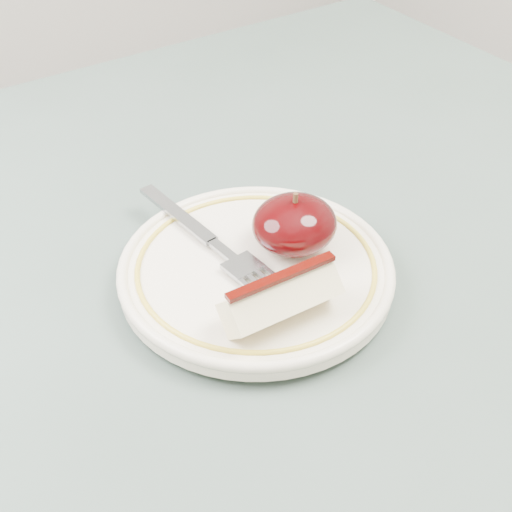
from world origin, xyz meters
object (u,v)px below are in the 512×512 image
plate (256,270)px  fork (213,243)px  table (295,341)px  apple_half (294,224)px

plate → fork: 0.04m
fork → plate: bearing=-163.0°
table → fork: bearing=143.7°
fork → table: bearing=-132.1°
apple_half → table: bearing=-87.7°
table → apple_half: apple_half is taller
apple_half → fork: (-0.06, 0.03, -0.02)m
plate → fork: size_ratio=1.15×
plate → apple_half: (0.04, 0.00, 0.03)m
plate → table: bearing=-4.1°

